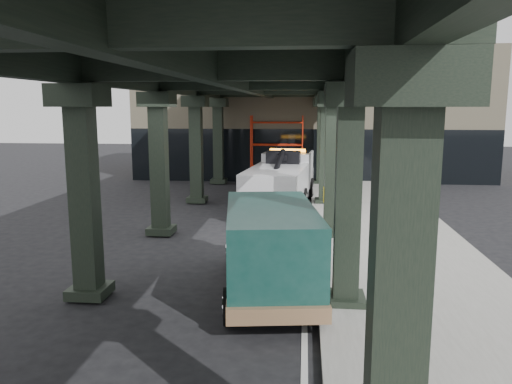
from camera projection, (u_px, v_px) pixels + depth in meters
The scene contains 8 objects.
ground at pixel (250, 253), 15.50m from camera, with size 90.00×90.00×0.00m, color black.
sidewalk at pixel (387, 238), 17.02m from camera, with size 5.00×40.00×0.15m, color gray.
lane_stripe at pixel (305, 238), 17.30m from camera, with size 0.12×38.00×0.01m, color silver.
viaduct at pixel (244, 78), 16.58m from camera, with size 7.40×32.00×6.40m.
building at pixel (311, 114), 34.26m from camera, with size 22.00×10.00×8.00m, color #C6B793.
scaffolding at pixel (277, 148), 29.51m from camera, with size 3.08×0.88×4.00m.
tow_truck at pixel (282, 179), 22.57m from camera, with size 3.06×8.22×2.64m.
towed_van at pixel (270, 246), 11.98m from camera, with size 2.82×5.70×2.22m.
Camera 1 is at (1.64, -14.87, 4.50)m, focal length 35.00 mm.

